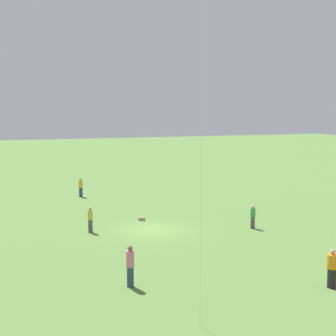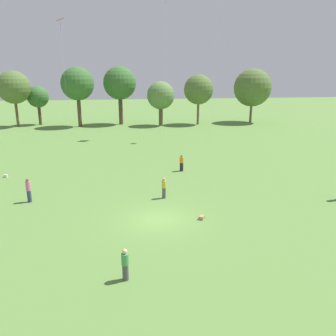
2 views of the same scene
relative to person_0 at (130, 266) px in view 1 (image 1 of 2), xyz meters
The scene contains 7 objects.
ground_plane 10.57m from the person_0, 27.38° to the right, with size 240.00×240.00×0.00m, color #5B843D.
person_0 is the anchor object (origin of this frame).
person_2 24.05m from the person_0, ahead, with size 0.39×0.39×1.84m.
person_3 13.23m from the person_0, 58.55° to the right, with size 0.36×0.36×1.62m.
person_4 9.06m from the person_0, 114.69° to the right, with size 0.64×0.64×1.77m.
person_5 10.37m from the person_0, ahead, with size 0.37×0.37×1.68m.
picnic_bag_0 13.35m from the person_0, 23.01° to the right, with size 0.50×0.52×0.23m.
Camera 1 is at (-28.65, 11.59, 7.74)m, focal length 50.00 mm.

